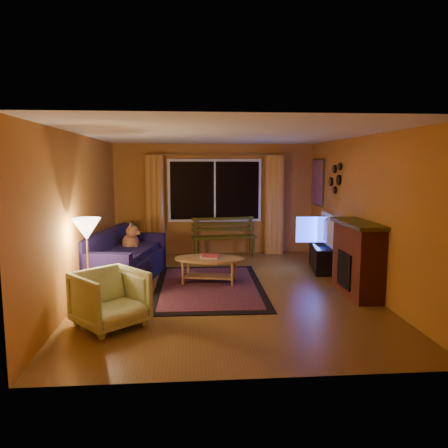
{
  "coord_description": "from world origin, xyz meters",
  "views": [
    {
      "loc": [
        -0.57,
        -6.91,
        2.05
      ],
      "look_at": [
        0.0,
        0.3,
        1.05
      ],
      "focal_mm": 35.0,
      "sensor_mm": 36.0,
      "label": 1
    }
  ],
  "objects": [
    {
      "name": "floor",
      "position": [
        0.0,
        0.0,
        -0.01
      ],
      "size": [
        4.5,
        6.0,
        0.02
      ],
      "primitive_type": "cube",
      "color": "brown",
      "rests_on": "ground"
    },
    {
      "name": "ceiling",
      "position": [
        0.0,
        0.0,
        2.51
      ],
      "size": [
        4.5,
        6.0,
        0.02
      ],
      "primitive_type": "cube",
      "color": "white",
      "rests_on": "ground"
    },
    {
      "name": "wall_back",
      "position": [
        0.0,
        3.01,
        1.25
      ],
      "size": [
        4.5,
        0.02,
        2.5
      ],
      "primitive_type": "cube",
      "color": "#BD7229",
      "rests_on": "ground"
    },
    {
      "name": "wall_left",
      "position": [
        -2.26,
        0.0,
        1.25
      ],
      "size": [
        0.02,
        6.0,
        2.5
      ],
      "primitive_type": "cube",
      "color": "#BD7229",
      "rests_on": "ground"
    },
    {
      "name": "wall_right",
      "position": [
        2.26,
        0.0,
        1.25
      ],
      "size": [
        0.02,
        6.0,
        2.5
      ],
      "primitive_type": "cube",
      "color": "#BD7229",
      "rests_on": "ground"
    },
    {
      "name": "window",
      "position": [
        0.0,
        2.94,
        1.45
      ],
      "size": [
        2.0,
        0.02,
        1.3
      ],
      "primitive_type": "cube",
      "color": "black",
      "rests_on": "wall_back"
    },
    {
      "name": "curtain_rod",
      "position": [
        0.0,
        2.9,
        2.25
      ],
      "size": [
        3.2,
        0.03,
        0.03
      ],
      "primitive_type": "cylinder",
      "rotation": [
        0.0,
        1.57,
        0.0
      ],
      "color": "#BF8C3F",
      "rests_on": "wall_back"
    },
    {
      "name": "curtain_left",
      "position": [
        -1.35,
        2.88,
        1.12
      ],
      "size": [
        0.36,
        0.36,
        2.24
      ],
      "primitive_type": "cylinder",
      "color": "orange",
      "rests_on": "ground"
    },
    {
      "name": "curtain_right",
      "position": [
        1.35,
        2.88,
        1.12
      ],
      "size": [
        0.36,
        0.36,
        2.24
      ],
      "primitive_type": "cylinder",
      "color": "orange",
      "rests_on": "ground"
    },
    {
      "name": "bench",
      "position": [
        0.19,
        2.69,
        0.22
      ],
      "size": [
        1.46,
        0.54,
        0.43
      ],
      "primitive_type": "cube",
      "rotation": [
        0.0,
        0.0,
        0.09
      ],
      "color": "#3C3609",
      "rests_on": "ground"
    },
    {
      "name": "potted_plant",
      "position": [
        -1.93,
        2.55,
        0.4
      ],
      "size": [
        0.56,
        0.56,
        0.8
      ],
      "primitive_type": "imported",
      "rotation": [
        0.0,
        0.0,
        -0.3
      ],
      "color": "#235B1E",
      "rests_on": "ground"
    },
    {
      "name": "sofa",
      "position": [
        -1.72,
        0.69,
        0.44
      ],
      "size": [
        1.34,
        2.31,
        0.88
      ],
      "primitive_type": "cube",
      "rotation": [
        0.0,
        0.0,
        -0.2
      ],
      "color": "#150E34",
      "rests_on": "ground"
    },
    {
      "name": "dog",
      "position": [
        -1.67,
        1.18,
        0.69
      ],
      "size": [
        0.42,
        0.52,
        0.5
      ],
      "primitive_type": null,
      "rotation": [
        0.0,
        0.0,
        -0.21
      ],
      "color": "brown",
      "rests_on": "sofa"
    },
    {
      "name": "armchair",
      "position": [
        -1.58,
        -1.5,
        0.4
      ],
      "size": [
        1.06,
        1.05,
        0.79
      ],
      "primitive_type": "imported",
      "rotation": [
        0.0,
        0.0,
        0.72
      ],
      "color": "#C1D590",
      "rests_on": "ground"
    },
    {
      "name": "floor_lamp",
      "position": [
        -2.0,
        -0.81,
        0.64
      ],
      "size": [
        0.25,
        0.25,
        1.28
      ],
      "primitive_type": "cylinder",
      "rotation": [
        0.0,
        0.0,
        -0.17
      ],
      "color": "#BF8C3F",
      "rests_on": "ground"
    },
    {
      "name": "rug",
      "position": [
        -0.26,
        0.2,
        0.01
      ],
      "size": [
        1.83,
        2.85,
        0.02
      ],
      "primitive_type": "cube",
      "rotation": [
        0.0,
        0.0,
        -0.02
      ],
      "color": "maroon",
      "rests_on": "ground"
    },
    {
      "name": "coffee_table",
      "position": [
        -0.24,
        0.44,
        0.22
      ],
      "size": [
        1.44,
        1.44,
        0.44
      ],
      "primitive_type": "cylinder",
      "rotation": [
        0.0,
        0.0,
        -0.21
      ],
      "color": "#AC7A46",
      "rests_on": "ground"
    },
    {
      "name": "tv_console",
      "position": [
        2.0,
        1.23,
        0.24
      ],
      "size": [
        0.57,
        1.21,
        0.48
      ],
      "primitive_type": "cube",
      "rotation": [
        0.0,
        0.0,
        -0.16
      ],
      "color": "black",
      "rests_on": "ground"
    },
    {
      "name": "television",
      "position": [
        2.0,
        1.23,
        0.79
      ],
      "size": [
        0.21,
        1.08,
        0.62
      ],
      "primitive_type": "imported",
      "rotation": [
        0.0,
        0.0,
        1.51
      ],
      "color": "black",
      "rests_on": "tv_console"
    },
    {
      "name": "fireplace",
      "position": [
        2.05,
        -0.4,
        0.55
      ],
      "size": [
        0.4,
        1.2,
        1.1
      ],
      "primitive_type": "cube",
      "color": "maroon",
      "rests_on": "ground"
    },
    {
      "name": "mirror_cluster",
      "position": [
        2.21,
        1.3,
        1.8
      ],
      "size": [
        0.06,
        0.6,
        0.56
      ],
      "primitive_type": null,
      "color": "black",
      "rests_on": "wall_right"
    },
    {
      "name": "painting",
      "position": [
        2.22,
        2.45,
        1.65
      ],
      "size": [
        0.04,
        0.76,
        0.96
      ],
      "primitive_type": "cube",
      "color": "#E45021",
      "rests_on": "wall_right"
    }
  ]
}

